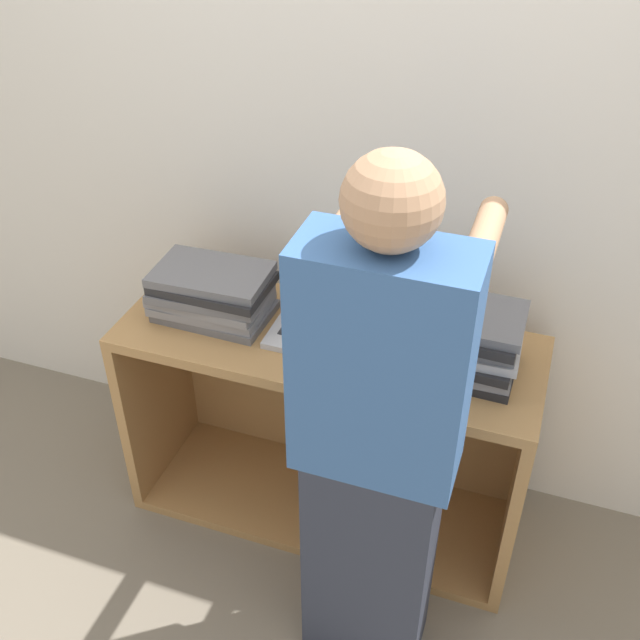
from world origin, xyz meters
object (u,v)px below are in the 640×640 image
(laptop_open, at_px, (334,317))
(person, at_px, (377,450))
(laptop_stack_right, at_px, (456,339))
(laptop_stack_left, at_px, (212,293))

(laptop_open, xyz_separation_m, person, (0.28, -0.49, -0.01))
(laptop_open, height_order, laptop_stack_right, laptop_open)
(laptop_open, distance_m, person, 0.56)
(person, bearing_deg, laptop_stack_right, 75.94)
(laptop_stack_left, distance_m, person, 0.79)
(laptop_open, xyz_separation_m, laptop_stack_right, (0.38, -0.06, 0.05))
(laptop_open, height_order, laptop_stack_left, laptop_open)
(laptop_stack_left, xyz_separation_m, person, (0.66, -0.43, -0.05))
(laptop_stack_left, xyz_separation_m, laptop_stack_right, (0.77, -0.00, 0.01))
(laptop_stack_left, bearing_deg, laptop_stack_right, -0.13)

